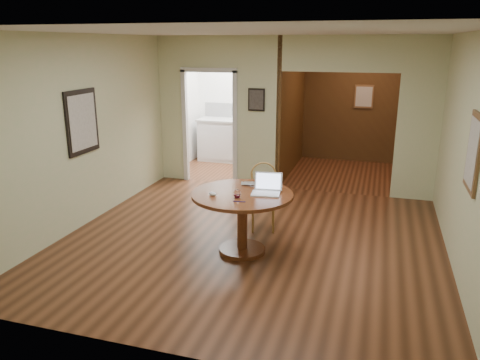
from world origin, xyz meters
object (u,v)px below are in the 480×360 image
(dining_table, at_px, (242,209))
(closed_laptop, at_px, (255,185))
(open_laptop, at_px, (267,188))
(chair, at_px, (263,192))

(dining_table, xyz_separation_m, closed_laptop, (0.07, 0.32, 0.22))
(dining_table, bearing_deg, open_laptop, 18.25)
(dining_table, height_order, open_laptop, open_laptop)
(dining_table, bearing_deg, closed_laptop, 77.53)
(open_laptop, relative_size, closed_laptop, 1.06)
(dining_table, distance_m, chair, 0.88)
(open_laptop, height_order, closed_laptop, open_laptop)
(dining_table, distance_m, open_laptop, 0.41)
(open_laptop, xyz_separation_m, closed_laptop, (-0.22, 0.22, -0.05))
(chair, bearing_deg, closed_laptop, -102.51)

